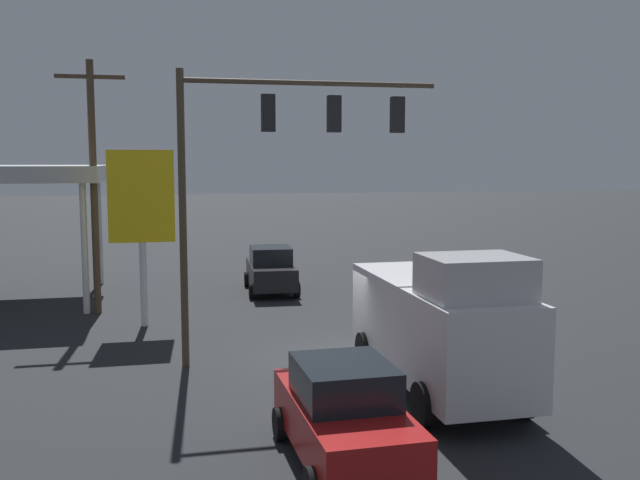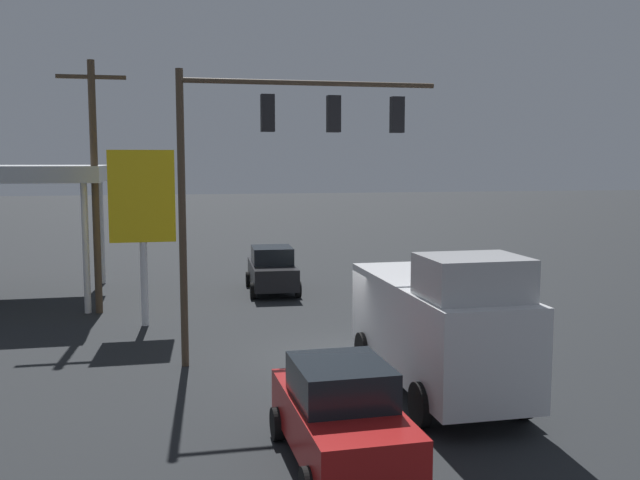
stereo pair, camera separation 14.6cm
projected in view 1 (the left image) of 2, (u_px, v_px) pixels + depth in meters
The scene contains 7 objects.
ground_plane at pixel (335, 359), 20.14m from camera, with size 200.00×200.00×0.00m, color black.
traffic_signal_assembly at pixel (275, 148), 19.32m from camera, with size 7.13×0.43×7.97m.
utility_pole at pixel (94, 181), 25.61m from camera, with size 2.40×0.26×9.12m.
price_sign at pixel (141, 204), 23.69m from camera, with size 2.17×0.27×5.92m.
sedan_waiting at pixel (271, 270), 30.27m from camera, with size 2.23×4.48×1.93m.
delivery_truck at pixel (439, 324), 17.03m from camera, with size 2.57×6.81×3.58m.
sedan_far at pixel (344, 414), 13.03m from camera, with size 2.14×4.44×1.93m.
Camera 1 is at (4.70, 19.08, 5.58)m, focal length 40.00 mm.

